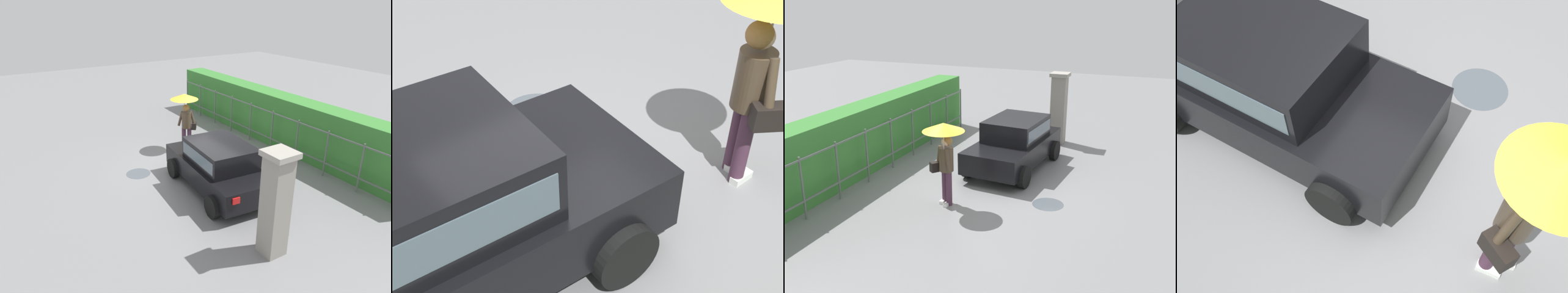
% 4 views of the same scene
% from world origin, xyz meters
% --- Properties ---
extents(ground_plane, '(40.00, 40.00, 0.00)m').
position_xyz_m(ground_plane, '(0.00, 0.00, 0.00)').
color(ground_plane, slate).
extents(car, '(3.85, 2.12, 1.48)m').
position_xyz_m(car, '(1.60, -0.14, 0.80)').
color(car, black).
rests_on(car, ground).
extents(pedestrian, '(0.99, 0.99, 2.08)m').
position_xyz_m(pedestrian, '(-1.50, 0.58, 1.54)').
color(pedestrian, '#47283D').
rests_on(pedestrian, ground).
extents(gate_pillar, '(0.60, 0.60, 2.42)m').
position_xyz_m(gate_pillar, '(4.52, -0.74, 1.24)').
color(gate_pillar, gray).
rests_on(gate_pillar, ground).
extents(fence_section, '(10.88, 0.05, 1.50)m').
position_xyz_m(fence_section, '(-0.40, 3.17, 0.83)').
color(fence_section, '#59605B').
rests_on(fence_section, ground).
extents(hedge_row, '(11.83, 0.90, 1.90)m').
position_xyz_m(hedge_row, '(-0.40, 3.89, 0.95)').
color(hedge_row, '#387F33').
rests_on(hedge_row, ground).
extents(puddle_near, '(0.77, 0.77, 0.00)m').
position_xyz_m(puddle_near, '(-0.55, -1.72, 0.00)').
color(puddle_near, '#4C545B').
rests_on(puddle_near, ground).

